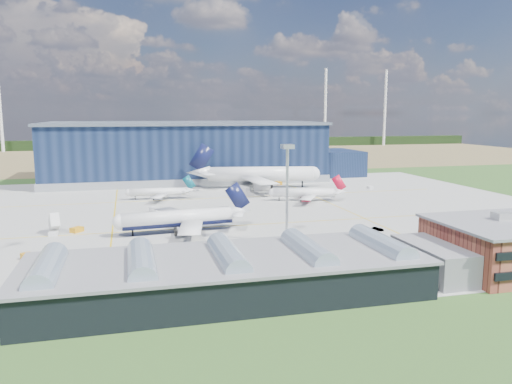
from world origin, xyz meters
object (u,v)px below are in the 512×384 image
Objects in this scene: airliner_red at (304,188)px; gse_van_b at (244,189)px; airliner_navy at (178,210)px; airliner_widebody at (261,166)px; gse_van_c at (346,248)px; gse_tug_b at (77,230)px; gse_tug_c at (278,183)px; gse_cart_b at (155,209)px; car_a at (347,251)px; gse_cart_a at (370,187)px; airliner_regional at (158,188)px; hangar at (190,153)px; gse_tug_a at (28,257)px; gse_van_a at (152,262)px; light_mast_center at (287,177)px; airstair at (54,227)px; car_b at (377,229)px.

airliner_red reaches higher than gse_van_b.
airliner_widebody is (40.19, 68.83, 2.93)m from airliner_navy.
airliner_widebody reaches higher than gse_van_c.
gse_tug_b is 0.66× the size of gse_van_c.
gse_tug_c is 71.36m from gse_cart_b.
airliner_red is 7.26× the size of car_a.
gse_van_b reaches higher than gse_cart_a.
airliner_regional reaches higher than gse_cart_a.
hangar is 44.92× the size of gse_tug_a.
airliner_red reaches higher than gse_van_c.
hangar reaches higher than airliner_red.
gse_van_a is (-7.96, -28.41, -4.67)m from airliner_navy.
light_mast_center is at bearing 81.45° from airliner_red.
airliner_widebody is 10.01× the size of airstair.
gse_cart_b is (-4.34, 29.32, -5.24)m from airliner_navy.
gse_tug_a is 1.05× the size of gse_cart_b.
hangar reaches higher than gse_van_a.
hangar is 31.88× the size of gse_van_b.
gse_tug_b is 5.43m from airstair.
airliner_widebody is (23.68, -39.80, -2.78)m from hangar.
airliner_navy is at bearing 30.04° from gse_van_c.
hangar reaches higher than gse_tug_c.
gse_van_b is (33.39, 9.71, -3.04)m from airliner_regional.
airliner_navy is 44.03m from gse_van_c.
car_b is at bearing -26.20° from gse_tug_a.
airliner_navy reaches higher than gse_van_a.
gse_cart_a is (83.96, 3.70, -3.51)m from airliner_regional.
airliner_navy is 51.11m from car_b.
gse_tug_c reaches higher than gse_tug_b.
airliner_regional reaches higher than gse_tug_c.
hangar reaches higher than airliner_navy.
car_a is at bearing 9.69° from gse_tug_b.
gse_van_a reaches higher than car_b.
gse_van_b reaches higher than car_a.
airliner_navy reaches higher than gse_tug_b.
airliner_red is at bearing -18.68° from gse_van_a.
light_mast_center is at bearing 18.62° from gse_van_c.
gse_tug_b is 68.08m from gse_van_c.
hangar is at bearing 50.73° from airstair.
airliner_navy reaches higher than gse_tug_a.
gse_tug_a is (-79.33, -52.29, -3.78)m from airliner_red.
airliner_red is at bearing -2.24° from car_a.
car_b is at bearing -51.91° from gse_van_a.
gse_cart_a is 122.32m from airstair.
gse_tug_a is at bearing -179.70° from light_mast_center.
gse_tug_a is 53.79m from gse_cart_b.
airliner_navy is (-23.70, 16.17, -9.52)m from light_mast_center.
gse_cart_b is at bearing -104.73° from hangar.
light_mast_center is 60.39m from airstair.
hangar is 138.81m from car_a.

